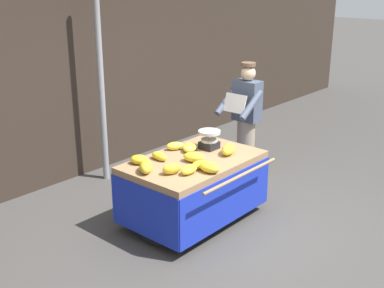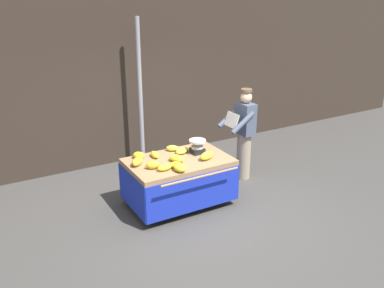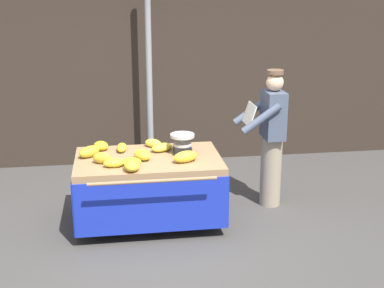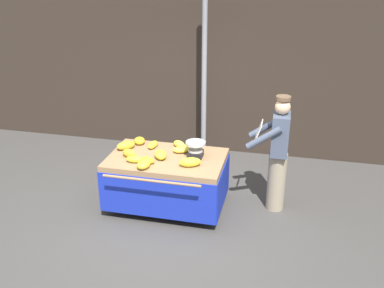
% 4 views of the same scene
% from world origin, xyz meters
% --- Properties ---
extents(ground_plane, '(60.00, 60.00, 0.00)m').
position_xyz_m(ground_plane, '(0.00, 0.00, 0.00)').
color(ground_plane, '#423F3D').
extents(back_wall, '(16.00, 0.24, 4.28)m').
position_xyz_m(back_wall, '(0.00, 2.85, 2.14)').
color(back_wall, '#332821').
rests_on(back_wall, ground).
extents(street_pole, '(0.09, 0.09, 2.91)m').
position_xyz_m(street_pole, '(0.03, 2.34, 1.45)').
color(street_pole, gray).
rests_on(street_pole, ground).
extents(banana_cart, '(1.67, 1.24, 0.81)m').
position_xyz_m(banana_cart, '(-0.13, 0.50, 0.59)').
color(banana_cart, '#93704C').
rests_on(banana_cart, ground).
extents(weighing_scale, '(0.28, 0.28, 0.24)m').
position_xyz_m(weighing_scale, '(0.27, 0.59, 0.93)').
color(weighing_scale, black).
rests_on(weighing_scale, banana_cart).
extents(banana_bunch_0, '(0.33, 0.25, 0.13)m').
position_xyz_m(banana_bunch_0, '(0.27, 0.28, 0.87)').
color(banana_bunch_0, yellow).
rests_on(banana_bunch_0, banana_cart).
extents(banana_bunch_1, '(0.23, 0.25, 0.10)m').
position_xyz_m(banana_bunch_1, '(-0.66, 0.86, 0.86)').
color(banana_bunch_1, gold).
rests_on(banana_bunch_1, banana_cart).
extents(banana_bunch_2, '(0.30, 0.30, 0.13)m').
position_xyz_m(banana_bunch_2, '(-0.78, 0.62, 0.87)').
color(banana_bunch_2, gold).
rests_on(banana_bunch_2, banana_cart).
extents(banana_bunch_3, '(0.23, 0.17, 0.09)m').
position_xyz_m(banana_bunch_3, '(-0.32, 0.25, 0.85)').
color(banana_bunch_3, gold).
rests_on(banana_bunch_3, banana_cart).
extents(banana_bunch_4, '(0.14, 0.26, 0.09)m').
position_xyz_m(banana_bunch_4, '(-0.42, 0.78, 0.85)').
color(banana_bunch_4, yellow).
rests_on(banana_bunch_4, banana_cart).
extents(banana_bunch_5, '(0.24, 0.22, 0.10)m').
position_xyz_m(banana_bunch_5, '(-0.04, 0.88, 0.86)').
color(banana_bunch_5, yellow).
rests_on(banana_bunch_5, banana_cart).
extents(banana_bunch_6, '(0.24, 0.19, 0.12)m').
position_xyz_m(banana_bunch_6, '(-0.64, 0.37, 0.87)').
color(banana_bunch_6, gold).
rests_on(banana_bunch_6, banana_cart).
extents(banana_bunch_7, '(0.26, 0.29, 0.11)m').
position_xyz_m(banana_bunch_7, '(-0.20, 0.44, 0.86)').
color(banana_bunch_7, yellow).
rests_on(banana_bunch_7, banana_cart).
extents(banana_bunch_8, '(0.32, 0.28, 0.09)m').
position_xyz_m(banana_bunch_8, '(0.05, 0.71, 0.85)').
color(banana_bunch_8, yellow).
rests_on(banana_bunch_8, banana_cart).
extents(banana_bunch_9, '(0.18, 0.27, 0.11)m').
position_xyz_m(banana_bunch_9, '(-0.33, 0.10, 0.86)').
color(banana_bunch_9, yellow).
rests_on(banana_bunch_9, banana_cart).
extents(banana_bunch_10, '(0.25, 0.14, 0.09)m').
position_xyz_m(banana_bunch_10, '(-0.51, 0.23, 0.85)').
color(banana_bunch_10, yellow).
rests_on(banana_bunch_10, banana_cart).
extents(vendor_person, '(0.59, 0.52, 1.71)m').
position_xyz_m(vendor_person, '(1.40, 0.83, 0.87)').
color(vendor_person, gray).
rests_on(vendor_person, ground).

